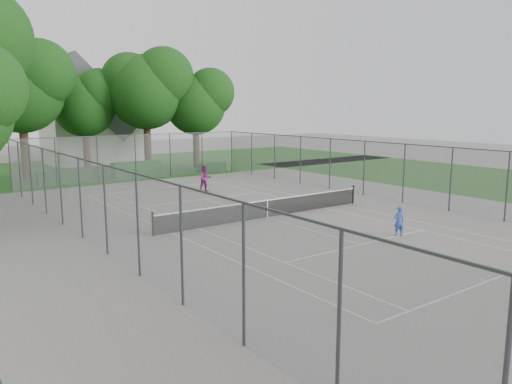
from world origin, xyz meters
TOP-DOWN VIEW (x-y plane):
  - ground at (0.00, 0.00)m, footprint 120.00×120.00m
  - grass_far at (0.00, 26.00)m, footprint 60.00×20.00m
  - grass_right at (22.00, 0.00)m, footprint 16.00×40.00m
  - court_markings at (0.00, 0.00)m, footprint 11.03×23.83m
  - tennis_net at (0.00, 0.00)m, footprint 12.87×0.10m
  - perimeter_fence at (0.00, 0.00)m, footprint 18.08×34.08m
  - tree_far_left at (-6.83, 22.29)m, footprint 7.52×6.86m
  - tree_far_midleft at (-1.19, 24.90)m, footprint 6.26×5.71m
  - tree_far_midright at (3.40, 22.00)m, footprint 7.57×6.91m
  - tree_far_right at (7.76, 20.90)m, footprint 6.39×5.84m
  - hedge_left at (-5.07, 18.46)m, footprint 3.95×1.19m
  - hedge_mid at (0.62, 18.43)m, footprint 3.92×1.12m
  - hedge_right at (7.50, 17.97)m, footprint 2.59×0.95m
  - house at (1.22, 31.11)m, footprint 8.63×6.69m
  - girl_player at (2.44, -6.39)m, footprint 0.58×0.49m
  - woman_player at (1.46, 8.78)m, footprint 0.97×0.80m

SIDE VIEW (x-z plane):
  - ground at x=0.00m, z-range 0.00..0.00m
  - grass_far at x=0.00m, z-range 0.00..0.00m
  - grass_right at x=22.00m, z-range 0.00..0.00m
  - court_markings at x=0.00m, z-range 0.00..0.01m
  - hedge_right at x=7.50m, z-range 0.00..0.78m
  - hedge_left at x=-5.07m, z-range 0.00..0.99m
  - tennis_net at x=0.00m, z-range -0.04..1.06m
  - hedge_mid at x=0.62m, z-range 0.00..1.23m
  - girl_player at x=2.44m, z-range 0.00..1.33m
  - woman_player at x=1.46m, z-range 0.00..1.80m
  - perimeter_fence at x=0.00m, z-range 0.05..3.57m
  - house at x=1.22m, z-range -1.05..9.70m
  - tree_far_midleft at x=-1.19m, z-range 1.68..10.67m
  - tree_far_right at x=7.76m, z-range 1.72..10.91m
  - tree_far_left at x=-6.83m, z-range 2.02..12.83m
  - tree_far_midright at x=3.40m, z-range 2.04..12.92m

